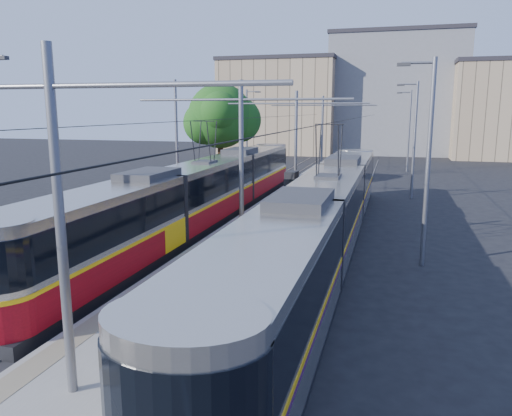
% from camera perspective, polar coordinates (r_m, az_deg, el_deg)
% --- Properties ---
extents(ground, '(160.00, 160.00, 0.00)m').
position_cam_1_polar(ground, '(14.93, -10.96, -13.06)').
color(ground, black).
rests_on(ground, ground).
extents(platform, '(4.00, 50.00, 0.30)m').
position_cam_1_polar(platform, '(30.38, 3.38, -0.14)').
color(platform, gray).
rests_on(platform, ground).
extents(tactile_strip_left, '(0.70, 50.00, 0.01)m').
position_cam_1_polar(tactile_strip_left, '(30.68, 0.73, 0.28)').
color(tactile_strip_left, gray).
rests_on(tactile_strip_left, platform).
extents(tactile_strip_right, '(0.70, 50.00, 0.01)m').
position_cam_1_polar(tactile_strip_right, '(30.08, 6.08, 0.00)').
color(tactile_strip_right, gray).
rests_on(tactile_strip_right, platform).
extents(rails, '(8.71, 70.00, 0.03)m').
position_cam_1_polar(rails, '(30.40, 3.37, -0.39)').
color(rails, gray).
rests_on(rails, ground).
extents(tram_left, '(2.43, 32.11, 5.50)m').
position_cam_1_polar(tram_left, '(27.28, -5.83, 1.85)').
color(tram_left, black).
rests_on(tram_left, ground).
extents(tram_right, '(2.43, 31.75, 5.50)m').
position_cam_1_polar(tram_right, '(21.37, 8.13, -0.36)').
color(tram_right, black).
rests_on(tram_right, ground).
extents(catenary, '(9.20, 70.00, 7.00)m').
position_cam_1_polar(catenary, '(27.06, 2.19, 7.83)').
color(catenary, slate).
rests_on(catenary, platform).
extents(street_lamps, '(15.18, 38.22, 8.00)m').
position_cam_1_polar(street_lamps, '(33.77, 4.91, 7.86)').
color(street_lamps, slate).
rests_on(street_lamps, ground).
extents(shelter, '(0.72, 1.09, 2.31)m').
position_cam_1_polar(shelter, '(29.02, 4.07, 2.05)').
color(shelter, black).
rests_on(shelter, platform).
extents(tree, '(5.63, 5.20, 8.17)m').
position_cam_1_polar(tree, '(40.34, -3.56, 10.31)').
color(tree, '#382314').
rests_on(tree, ground).
extents(building_left, '(16.32, 12.24, 13.26)m').
position_cam_1_polar(building_left, '(73.94, 2.91, 11.53)').
color(building_left, tan).
rests_on(building_left, ground).
extents(building_centre, '(18.36, 14.28, 16.59)m').
position_cam_1_polar(building_centre, '(76.17, 15.72, 12.38)').
color(building_centre, slate).
rests_on(building_centre, ground).
extents(building_right, '(14.28, 10.20, 12.25)m').
position_cam_1_polar(building_right, '(71.47, 27.08, 9.96)').
color(building_right, tan).
rests_on(building_right, ground).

